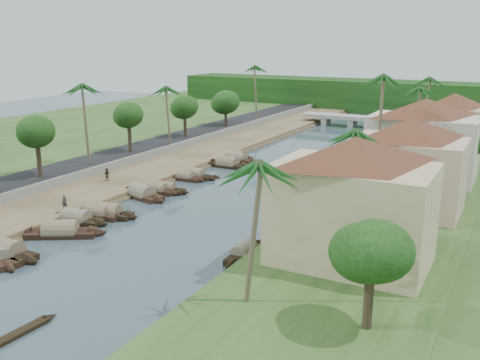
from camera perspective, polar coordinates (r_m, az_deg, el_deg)
The scene contains 46 objects.
ground at distance 54.42m, azimuth -7.40°, elevation -5.25°, with size 220.00×220.00×0.00m, color #394B55.
left_bank at distance 78.87m, azimuth -8.45°, elevation 1.36°, with size 10.00×180.00×0.80m, color brown.
right_bank at distance 64.86m, azimuth 17.26°, elevation -1.94°, with size 16.00×180.00×1.20m, color #27471C.
road at distance 84.06m, azimuth -13.12°, elevation 2.17°, with size 8.00×180.00×1.40m, color black.
retaining_wall at distance 81.19m, azimuth -10.86°, elevation 2.33°, with size 0.40×180.00×1.10m, color slate.
treeline at distance 145.23m, azimuth 16.34°, elevation 8.50°, with size 120.00×14.00×8.00m.
bridge at distance 118.46m, azimuth 13.33°, elevation 6.27°, with size 28.00×4.00×2.40m.
building_near at distance 42.65m, azimuth 11.91°, elevation -2.10°, with size 14.85×14.85×10.20m.
building_mid at distance 57.60m, azimuth 17.44°, elevation 1.67°, with size 14.11×14.11×9.70m.
building_far at distance 71.25m, azimuth 18.90°, elevation 4.19°, with size 15.59×15.59×10.20m.
building_distant at distance 90.78m, azimuth 21.69°, elevation 5.76°, with size 12.62×12.62×9.20m.
sampan_1 at distance 51.58m, azimuth -23.56°, elevation -7.07°, with size 8.22×2.29×2.40m.
sampan_2 at distance 54.84m, azimuth -18.59°, elevation -5.30°, with size 8.96×6.42×2.43m.
sampan_3 at distance 58.20m, azimuth -17.03°, elevation -4.02°, with size 8.16×2.64×2.17m.
sampan_4 at distance 59.34m, azimuth -14.89°, elevation -3.50°, with size 7.35×2.30×2.08m.
sampan_5 at distance 59.13m, azimuth -13.75°, elevation -3.49°, with size 7.25×3.00×2.25m.
sampan_6 at distance 65.43m, azimuth -10.42°, elevation -1.52°, with size 8.55×3.74×2.46m.
sampan_7 at distance 67.27m, azimuth -7.92°, elevation -0.97°, with size 6.91×2.10×1.86m.
sampan_8 at distance 67.01m, azimuth -8.72°, elevation -1.06°, with size 6.31×1.86×1.98m.
sampan_9 at distance 73.90m, azimuth -4.77°, elevation 0.56°, with size 7.50×2.28×1.91m.
sampan_10 at distance 72.63m, azimuth -5.86°, elevation 0.28°, with size 6.50×1.76×1.83m.
sampan_11 at distance 79.81m, azimuth -1.34°, elevation 1.69°, with size 8.66×2.22×2.45m.
sampan_12 at distance 83.50m, azimuth -0.27°, elevation 2.28°, with size 8.21×2.69×1.96m.
sampan_13 at distance 85.08m, azimuth -0.21°, elevation 2.51°, with size 6.73×2.23×1.86m.
sampan_14 at distance 47.34m, azimuth 0.45°, elevation -7.74°, with size 1.70×7.39×1.84m.
sampan_15 at distance 54.39m, azimuth 4.29°, elevation -4.72°, with size 1.89×7.28×1.97m.
sampan_16 at distance 72.73m, azimuth 10.26°, elevation 0.14°, with size 2.67×9.62×2.30m.
canoe_0 at distance 38.83m, azimuth -22.28°, elevation -14.79°, with size 1.12×5.69×0.75m.
canoe_1 at distance 59.48m, azimuth -16.12°, elevation -3.86°, with size 5.22×2.07×0.84m.
canoe_2 at distance 74.38m, azimuth -3.93°, elevation 0.42°, with size 5.28×1.68×0.76m.
palm_0 at distance 34.07m, azimuth 1.04°, elevation 1.43°, with size 3.20×3.20×11.25m.
palm_1 at distance 52.00m, azimuth 12.12°, elevation 4.85°, with size 3.20×3.20×10.40m.
palm_2 at distance 64.90m, azimuth 14.96°, elevation 10.32°, with size 3.20×3.20×14.74m.
palm_3 at distance 80.75m, azimuth 18.32°, elevation 9.13°, with size 3.20×3.20×12.18m.
palm_5 at distance 77.56m, azimuth -16.37°, elevation 9.46°, with size 3.20×3.20×12.52m.
palm_6 at distance 89.27m, azimuth -7.71°, elevation 9.60°, with size 3.20×3.20×10.99m.
palm_7 at distance 99.33m, azimuth 19.16°, elevation 10.07°, with size 3.20×3.20×12.31m.
palm_8 at distance 113.58m, azimuth 1.80°, elevation 11.85°, with size 3.20×3.20×13.11m.
tree_2 at distance 72.25m, azimuth -20.91°, elevation 4.74°, with size 4.66×4.66×7.74m.
tree_3 at distance 84.83m, azimuth -11.81°, elevation 6.71°, with size 4.51×4.51×7.59m.
tree_4 at distance 97.05m, azimuth -5.94°, elevation 7.67°, with size 4.78×4.78×7.25m.
tree_5 at distance 109.60m, azimuth -1.55°, elevation 8.24°, with size 5.48×5.48×6.89m.
tree_6 at distance 72.33m, azimuth 22.98°, elevation 3.49°, with size 4.09×4.09×6.38m.
tree_7 at distance 33.19m, azimuth 13.86°, elevation -7.58°, with size 4.48×4.48×6.90m.
person_near at distance 60.38m, azimuth -18.21°, elevation -2.29°, with size 0.55×0.36×1.52m, color #2A2830.
person_far at distance 70.89m, azimuth -14.02°, elevation 0.57°, with size 0.81×0.63×1.67m, color #353025.
Camera 1 is at (30.16, -41.31, 18.58)m, focal length 40.00 mm.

